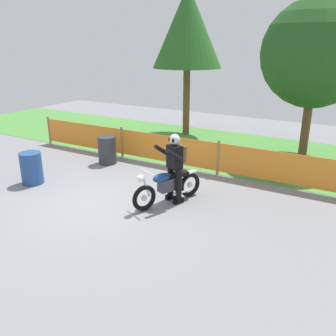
% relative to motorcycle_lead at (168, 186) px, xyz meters
% --- Properties ---
extents(ground, '(24.00, 24.00, 0.02)m').
position_rel_motorcycle_lead_xyz_m(ground, '(-1.44, -0.77, -0.46)').
color(ground, gray).
extents(grass_verge, '(24.00, 5.23, 0.01)m').
position_rel_motorcycle_lead_xyz_m(grass_verge, '(-1.44, 5.04, -0.45)').
color(grass_verge, '#4C8C3D').
rests_on(grass_verge, ground).
extents(barrier_fence, '(10.49, 0.08, 1.05)m').
position_rel_motorcycle_lead_xyz_m(barrier_fence, '(-1.44, 2.43, 0.09)').
color(barrier_fence, '#997547').
rests_on(barrier_fence, ground).
extents(tree_leftmost, '(2.75, 2.75, 5.79)m').
position_rel_motorcycle_lead_xyz_m(tree_leftmost, '(-2.78, 6.37, 3.78)').
color(tree_leftmost, brown).
rests_on(tree_leftmost, ground).
extents(tree_near_left, '(3.39, 3.39, 5.06)m').
position_rel_motorcycle_lead_xyz_m(tree_near_left, '(2.11, 5.60, 2.90)').
color(tree_near_left, brown).
rests_on(tree_near_left, ground).
extents(motorcycle_lead, '(0.95, 1.85, 0.94)m').
position_rel_motorcycle_lead_xyz_m(motorcycle_lead, '(0.00, 0.00, 0.00)').
color(motorcycle_lead, black).
rests_on(motorcycle_lead, ground).
extents(rider_lead, '(0.69, 0.78, 1.69)m').
position_rel_motorcycle_lead_xyz_m(rider_lead, '(0.09, 0.20, 0.50)').
color(rider_lead, black).
rests_on(rider_lead, ground).
extents(oil_drum, '(0.58, 0.58, 0.88)m').
position_rel_motorcycle_lead_xyz_m(oil_drum, '(-3.88, -0.74, -0.01)').
color(oil_drum, navy).
rests_on(oil_drum, ground).
extents(spare_drum, '(0.58, 0.58, 0.88)m').
position_rel_motorcycle_lead_xyz_m(spare_drum, '(-3.20, 1.66, -0.01)').
color(spare_drum, '#2D2D33').
rests_on(spare_drum, ground).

